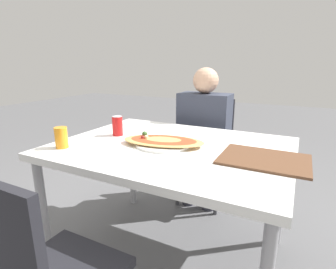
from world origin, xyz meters
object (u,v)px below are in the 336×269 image
at_px(drink_glass, 61,138).
at_px(pizza_main, 163,142).
at_px(chair_far_seated, 207,145).
at_px(soda_can, 117,126).
at_px(dining_table, 172,156).
at_px(person_seated, 203,128).

bearing_deg(drink_glass, pizza_main, 32.31).
distance_m(chair_far_seated, drink_glass, 1.27).
relative_size(pizza_main, soda_can, 4.06).
height_order(pizza_main, drink_glass, drink_glass).
xyz_separation_m(dining_table, soda_can, (-0.40, 0.03, 0.13)).
distance_m(person_seated, pizza_main, 0.74).
bearing_deg(drink_glass, person_seated, 66.04).
height_order(dining_table, pizza_main, pizza_main).
xyz_separation_m(person_seated, soda_can, (-0.34, -0.68, 0.12)).
bearing_deg(person_seated, dining_table, 94.80).
height_order(chair_far_seated, person_seated, person_seated).
xyz_separation_m(dining_table, person_seated, (-0.06, 0.71, 0.00)).
height_order(dining_table, person_seated, person_seated).
xyz_separation_m(person_seated, drink_glass, (-0.46, -1.03, 0.12)).
height_order(chair_far_seated, drink_glass, chair_far_seated).
height_order(chair_far_seated, soda_can, chair_far_seated).
height_order(dining_table, soda_can, soda_can).
distance_m(dining_table, chair_far_seated, 0.85).
xyz_separation_m(pizza_main, drink_glass, (-0.47, -0.30, 0.04)).
distance_m(person_seated, drink_glass, 1.13).
height_order(person_seated, pizza_main, person_seated).
bearing_deg(dining_table, pizza_main, -154.67).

